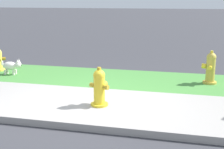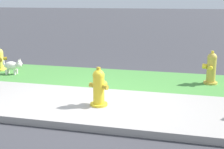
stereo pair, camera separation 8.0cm
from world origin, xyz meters
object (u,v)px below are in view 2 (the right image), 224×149
Objects in this scene: fire_hydrant_across_street at (211,68)px; small_white_dog at (13,66)px; fire_hydrant_at_driveway at (99,87)px; fire_hydrant_mid_block at (0,60)px.

small_white_dog is at bearing 104.31° from fire_hydrant_across_street.
small_white_dog is at bearing 166.14° from fire_hydrant_at_driveway.
fire_hydrant_mid_block is at bearing 166.86° from fire_hydrant_at_driveway.
fire_hydrant_across_street is 1.40× the size of small_white_dog.
small_white_dog is at bearing 115.56° from fire_hydrant_mid_block.
fire_hydrant_at_driveway is 3.02m from fire_hydrant_across_street.
small_white_dog is (-5.06, -0.29, -0.14)m from fire_hydrant_across_street.
fire_hydrant_across_street is 5.07m from small_white_dog.
fire_hydrant_mid_block is 5.67m from fire_hydrant_across_street.
fire_hydrant_mid_block reaches higher than small_white_dog.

